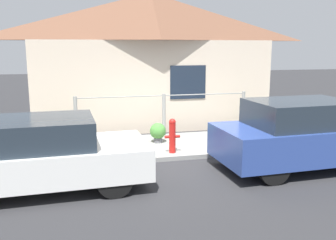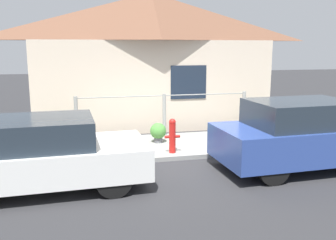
% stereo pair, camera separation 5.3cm
% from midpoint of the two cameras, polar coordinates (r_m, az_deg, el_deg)
% --- Properties ---
extents(ground_plane, '(60.00, 60.00, 0.00)m').
position_cam_midpoint_polar(ground_plane, '(8.64, 2.40, -6.14)').
color(ground_plane, '#2D2D30').
extents(sidewalk, '(24.00, 2.29, 0.10)m').
position_cam_midpoint_polar(sidewalk, '(9.69, 0.54, -3.90)').
color(sidewalk, gray).
rests_on(sidewalk, ground_plane).
extents(house, '(7.65, 2.23, 4.20)m').
position_cam_midpoint_polar(house, '(12.03, -2.68, 14.57)').
color(house, beige).
rests_on(house, ground_plane).
extents(fence, '(4.90, 0.10, 1.17)m').
position_cam_midpoint_polar(fence, '(10.48, -0.78, 1.16)').
color(fence, '#999993').
rests_on(fence, sidewalk).
extents(car_left, '(3.74, 1.83, 1.32)m').
position_cam_midpoint_polar(car_left, '(7.13, -18.73, -4.93)').
color(car_left, white).
rests_on(car_left, ground_plane).
extents(car_right, '(3.87, 1.82, 1.46)m').
position_cam_midpoint_polar(car_right, '(8.44, 19.85, -2.09)').
color(car_right, '#2D4793').
rests_on(car_right, ground_plane).
extents(fire_hydrant, '(0.36, 0.16, 0.82)m').
position_cam_midpoint_polar(fire_hydrant, '(8.76, 0.49, -2.29)').
color(fire_hydrant, red).
rests_on(fire_hydrant, sidewalk).
extents(potted_plant_near_hydrant, '(0.42, 0.42, 0.51)m').
position_cam_midpoint_polar(potted_plant_near_hydrant, '(9.72, -1.71, -1.80)').
color(potted_plant_near_hydrant, slate).
rests_on(potted_plant_near_hydrant, sidewalk).
extents(potted_plant_by_fence, '(0.56, 0.56, 0.68)m').
position_cam_midpoint_polar(potted_plant_by_fence, '(9.90, -16.92, -1.52)').
color(potted_plant_by_fence, '#9E5638').
rests_on(potted_plant_by_fence, sidewalk).
extents(potted_plant_corner, '(0.56, 0.56, 0.66)m').
position_cam_midpoint_polar(potted_plant_corner, '(11.06, 13.34, -0.17)').
color(potted_plant_corner, slate).
rests_on(potted_plant_corner, sidewalk).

